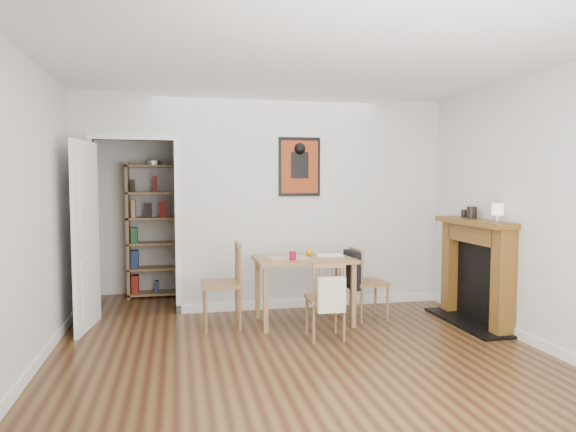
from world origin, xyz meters
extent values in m
plane|color=brown|center=(0.00, 0.00, 0.00)|extent=(5.20, 5.20, 0.00)
plane|color=silver|center=(0.00, 2.60, 1.30)|extent=(4.50, 0.00, 4.50)
plane|color=silver|center=(0.00, -2.60, 1.30)|extent=(4.50, 0.00, 4.50)
plane|color=silver|center=(-2.25, 0.00, 1.30)|extent=(0.00, 5.20, 5.20)
plane|color=silver|center=(2.25, 0.00, 1.30)|extent=(0.00, 5.20, 5.20)
plane|color=silver|center=(0.00, 0.00, 2.60)|extent=(5.20, 5.20, 0.00)
cube|color=silver|center=(0.57, 1.40, 1.30)|extent=(3.35, 0.10, 2.60)
cube|color=silver|center=(-2.12, 1.40, 1.30)|extent=(0.25, 0.10, 2.60)
cube|color=silver|center=(-1.55, 1.40, 2.33)|extent=(0.90, 0.10, 0.55)
cube|color=silver|center=(-2.03, 1.40, 1.02)|extent=(0.06, 0.14, 2.05)
cube|color=silver|center=(-1.07, 1.40, 1.02)|extent=(0.06, 0.14, 2.05)
cube|color=silver|center=(0.57, 1.34, 0.05)|extent=(3.35, 0.02, 0.10)
cube|color=silver|center=(-2.24, -0.60, 0.05)|extent=(0.02, 4.00, 0.10)
cube|color=silver|center=(2.24, -0.60, 0.05)|extent=(0.02, 4.00, 0.10)
cube|color=white|center=(-2.02, 0.93, 1.00)|extent=(0.15, 0.80, 2.00)
cube|color=black|center=(0.40, 1.33, 1.75)|extent=(0.52, 0.02, 0.72)
cube|color=maroon|center=(0.40, 1.32, 1.75)|extent=(0.46, 0.00, 0.64)
cube|color=olive|center=(0.29, 0.66, 0.71)|extent=(1.08, 0.68, 0.04)
cube|color=olive|center=(-0.19, 0.37, 0.35)|extent=(0.05, 0.05, 0.69)
cube|color=olive|center=(0.77, 0.37, 0.35)|extent=(0.05, 0.05, 0.69)
cube|color=olive|center=(-0.19, 0.94, 0.35)|extent=(0.05, 0.05, 0.69)
cube|color=olive|center=(0.77, 0.94, 0.35)|extent=(0.05, 0.05, 0.69)
cube|color=black|center=(0.85, 0.66, 0.58)|extent=(0.11, 0.34, 0.43)
cube|color=beige|center=(0.36, -0.13, 0.49)|extent=(0.27, 0.10, 0.34)
cube|color=olive|center=(-1.72, 2.40, 0.91)|extent=(0.04, 0.31, 1.82)
cube|color=olive|center=(-1.00, 2.40, 0.91)|extent=(0.04, 0.31, 1.82)
cube|color=olive|center=(-1.36, 2.40, 0.04)|extent=(0.76, 0.31, 0.03)
cube|color=olive|center=(-1.36, 2.40, 0.73)|extent=(0.76, 0.31, 0.03)
cube|color=olive|center=(-1.36, 2.40, 1.78)|extent=(0.76, 0.31, 0.03)
cube|color=maroon|center=(-1.36, 2.40, 0.91)|extent=(0.67, 0.25, 0.25)
cube|color=brown|center=(2.15, -0.24, 0.55)|extent=(0.20, 0.16, 1.10)
cube|color=brown|center=(2.15, 0.74, 0.55)|extent=(0.20, 0.16, 1.10)
cube|color=brown|center=(2.12, 0.25, 1.13)|extent=(0.30, 1.21, 0.06)
cube|color=brown|center=(2.15, 0.25, 1.00)|extent=(0.20, 0.85, 0.20)
cube|color=black|center=(2.21, 0.25, 0.45)|extent=(0.08, 0.81, 0.88)
cube|color=black|center=(2.09, 0.25, 0.01)|extent=(0.45, 1.25, 0.03)
cylinder|color=maroon|center=(0.13, 0.52, 0.78)|extent=(0.07, 0.07, 0.09)
sphere|color=orange|center=(0.39, 0.80, 0.78)|extent=(0.08, 0.08, 0.08)
cube|color=beige|center=(0.12, 0.68, 0.74)|extent=(0.44, 0.34, 0.00)
cube|color=white|center=(0.61, 0.73, 0.74)|extent=(0.32, 0.26, 0.01)
cylinder|color=silver|center=(2.13, -0.15, 1.20)|extent=(0.06, 0.06, 0.07)
cylinder|color=#EEE0C7|center=(2.13, -0.15, 1.29)|extent=(0.12, 0.12, 0.12)
cylinder|color=black|center=(2.16, 0.38, 1.23)|extent=(0.11, 0.11, 0.13)
cylinder|color=black|center=(2.17, 0.56, 1.20)|extent=(0.07, 0.07, 0.09)
camera|label=1|loc=(-1.07, -4.80, 1.59)|focal=32.00mm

